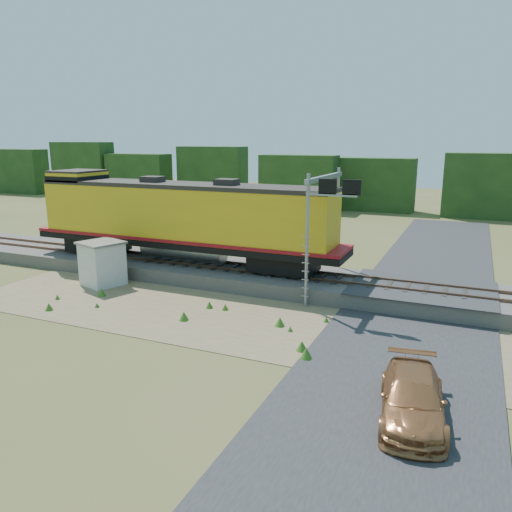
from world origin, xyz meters
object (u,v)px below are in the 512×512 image
at_px(locomotive, 178,218).
at_px(shed, 102,263).
at_px(signal_gantry, 327,203).
at_px(car, 412,398).

height_order(locomotive, shed, locomotive).
bearing_deg(shed, signal_gantry, 32.93).
xyz_separation_m(locomotive, shed, (-2.71, -3.81, -2.25)).
bearing_deg(signal_gantry, shed, -165.38).
height_order(shed, car, shed).
bearing_deg(shed, car, -4.32).
relative_size(shed, signal_gantry, 0.41).
bearing_deg(locomotive, signal_gantry, -3.95).
height_order(locomotive, signal_gantry, signal_gantry).
height_order(shed, signal_gantry, signal_gantry).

